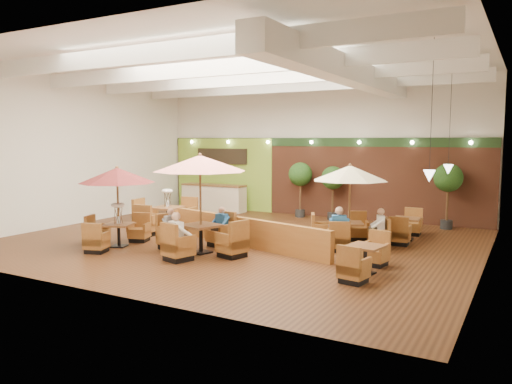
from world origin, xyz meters
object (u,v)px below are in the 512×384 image
Objects in this scene: topiary_1 at (333,180)px; diner_1 at (221,222)px; service_counter at (214,198)px; table_5 at (406,229)px; table_0 at (116,189)px; topiary_0 at (300,176)px; table_4 at (365,260)px; diner_3 at (339,225)px; booth_divider at (245,232)px; table_2 at (350,189)px; diner_4 at (379,224)px; table_3 at (162,216)px; table_1 at (200,186)px; diner_2 at (172,224)px; diner_0 at (178,232)px; topiary_2 at (448,180)px.

topiary_1 is 2.95× the size of diner_1.
service_counter is 1.26× the size of table_5.
topiary_0 is (2.41, 7.82, -0.05)m from table_0.
diner_3 is at bearing 134.31° from table_4.
booth_divider is 2.42× the size of table_2.
table_2 reaches higher than diner_3.
service_counter is 4.18× the size of diner_1.
topiary_0 reaches higher than topiary_1.
table_2 is 3.50× the size of diner_4.
table_3 is at bearing -167.31° from table_5.
table_3 is at bearing -14.40° from diner_1.
table_4 is 8.11m from topiary_1.
table_1 is 1.20× the size of table_4.
table_3 is at bearing 153.61° from diner_3.
diner_2 is at bearing -65.01° from service_counter.
topiary_0 reaches higher than diner_0.
table_2 reaches higher than table_5.
topiary_0 is 3.07× the size of diner_2.
table_0 is 3.40× the size of diner_2.
table_1 is 1.02× the size of table_3.
topiary_2 reaches higher than topiary_0.
table_1 is at bearing -162.38° from table_2.
table_4 is (1.35, -2.85, -1.35)m from table_2.
topiary_2 is (2.13, 4.36, 0.05)m from table_2.
table_3 is 1.21× the size of topiary_2.
table_3 is 6.68m from diner_3.
table_4 is at bearing 176.30° from diner_1.
table_1 is (4.33, -7.11, 1.30)m from service_counter.
table_5 is at bearing 100.26° from table_4.
table_1 reaches higher than table_5.
diner_3 is (3.53, -5.26, -0.90)m from topiary_0.
diner_0 is at bearing -51.17° from table_3.
diner_3 is 1.13× the size of diner_4.
topiary_0 is at bearing -164.00° from diner_2.
topiary_0 is 6.28m from diner_4.
diner_3 is at bearing -119.90° from table_5.
topiary_0 is at bearing 147.97° from table_5.
table_5 is 3.32× the size of diner_1.
table_0 reaches higher than booth_divider.
table_0 reaches higher than table_4.
table_2 is (3.29, 2.95, -0.20)m from table_1.
table_0 is 6.87m from table_2.
diner_2 is 4.78m from diner_3.
table_3 is (-3.37, 2.38, -1.42)m from table_1.
service_counter is 1.21× the size of table_0.
diner_0 is (-0.00, -1.02, -1.11)m from table_1.
diner_2 is (-5.62, -4.66, 0.39)m from table_5.
diner_3 is (2.63, 0.72, 0.34)m from booth_divider.
table_2 reaches higher than booth_divider.
table_0 is 8.69m from topiary_1.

